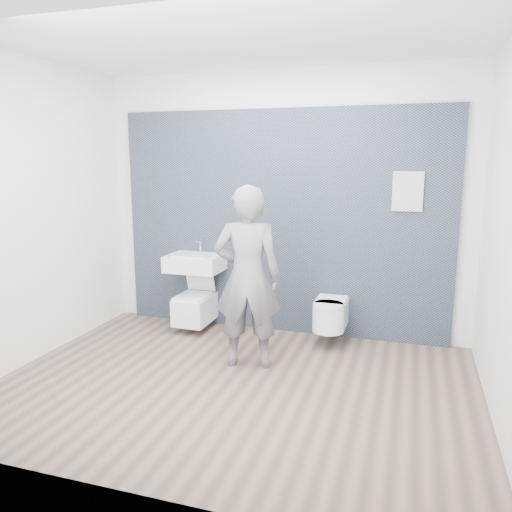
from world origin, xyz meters
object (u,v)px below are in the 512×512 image
(toilet_rounded, at_px, (330,314))
(visitor, at_px, (248,277))
(toilet_square, at_px, (195,307))
(washbasin, at_px, (195,262))

(toilet_rounded, height_order, visitor, visitor)
(toilet_square, bearing_deg, visitor, -40.85)
(washbasin, distance_m, toilet_square, 0.50)
(toilet_rounded, relative_size, visitor, 0.32)
(visitor, bearing_deg, toilet_rounded, -143.53)
(toilet_square, bearing_deg, toilet_rounded, -0.83)
(toilet_square, distance_m, visitor, 1.29)
(toilet_rounded, bearing_deg, toilet_square, 179.17)
(washbasin, relative_size, visitor, 0.36)
(washbasin, relative_size, toilet_rounded, 1.10)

